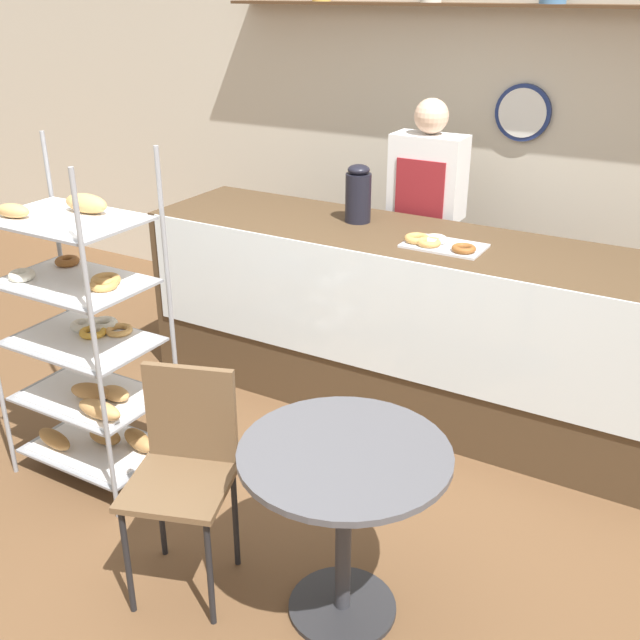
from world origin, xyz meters
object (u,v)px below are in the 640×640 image
(pastry_rack, at_px, (86,346))
(coffee_carafe, at_px, (358,194))
(person_worker, at_px, (425,225))
(cafe_table, at_px, (344,492))
(cafe_chair, at_px, (185,457))
(donut_tray_counter, at_px, (438,243))

(pastry_rack, xyz_separation_m, coffee_carafe, (0.65, 1.46, 0.47))
(pastry_rack, relative_size, person_worker, 0.98)
(pastry_rack, height_order, cafe_table, pastry_rack)
(pastry_rack, distance_m, person_worker, 2.12)
(cafe_table, distance_m, cafe_chair, 0.64)
(cafe_table, height_order, donut_tray_counter, donut_tray_counter)
(pastry_rack, height_order, donut_tray_counter, pastry_rack)
(donut_tray_counter, bearing_deg, cafe_chair, -102.58)
(pastry_rack, height_order, person_worker, person_worker)
(pastry_rack, distance_m, donut_tray_counter, 1.78)
(pastry_rack, distance_m, coffee_carafe, 1.67)
(pastry_rack, relative_size, coffee_carafe, 4.99)
(person_worker, bearing_deg, cafe_chair, -90.47)
(pastry_rack, xyz_separation_m, cafe_chair, (0.85, -0.34, -0.12))
(person_worker, relative_size, cafe_chair, 1.80)
(person_worker, xyz_separation_m, cafe_chair, (-0.02, -2.26, -0.33))
(person_worker, bearing_deg, pastry_rack, -114.34)
(person_worker, height_order, cafe_chair, person_worker)
(pastry_rack, xyz_separation_m, cafe_table, (1.47, -0.21, -0.13))
(cafe_chair, distance_m, coffee_carafe, 1.90)
(donut_tray_counter, bearing_deg, cafe_table, -79.84)
(person_worker, xyz_separation_m, coffee_carafe, (-0.22, -0.46, 0.27))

